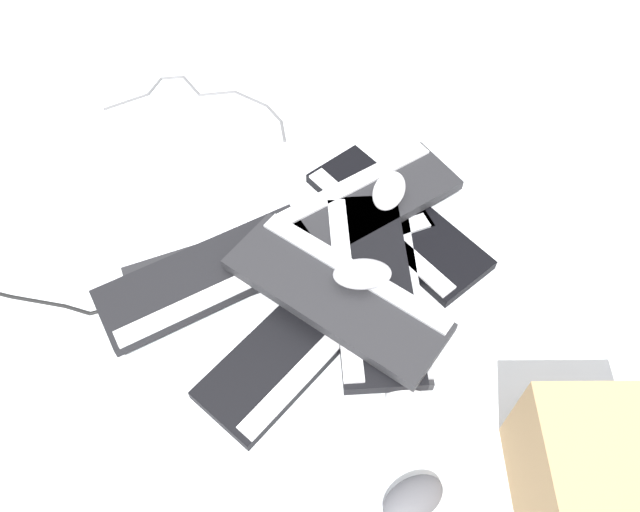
# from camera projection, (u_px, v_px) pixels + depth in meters

# --- Properties ---
(ground_plane) EXTENTS (3.20, 3.20, 0.00)m
(ground_plane) POSITION_uv_depth(u_px,v_px,m) (340.00, 269.00, 1.30)
(ground_plane) COLOR silver
(keyboard_0) EXTENTS (0.46, 0.35, 0.03)m
(keyboard_0) POSITION_uv_depth(u_px,v_px,m) (236.00, 267.00, 1.28)
(keyboard_0) COLOR #232326
(keyboard_0) RESTS_ON ground
(keyboard_1) EXTENTS (0.37, 0.45, 0.03)m
(keyboard_1) POSITION_uv_depth(u_px,v_px,m) (302.00, 338.00, 1.19)
(keyboard_1) COLOR black
(keyboard_1) RESTS_ON ground
(keyboard_2) EXTENTS (0.22, 0.46, 0.03)m
(keyboard_2) POSITION_uv_depth(u_px,v_px,m) (382.00, 287.00, 1.26)
(keyboard_2) COLOR #232326
(keyboard_2) RESTS_ON ground
(keyboard_3) EXTENTS (0.42, 0.41, 0.03)m
(keyboard_3) POSITION_uv_depth(u_px,v_px,m) (395.00, 220.00, 1.36)
(keyboard_3) COLOR black
(keyboard_3) RESTS_ON ground
(keyboard_4) EXTENTS (0.46, 0.34, 0.03)m
(keyboard_4) POSITION_uv_depth(u_px,v_px,m) (328.00, 235.00, 1.33)
(keyboard_4) COLOR black
(keyboard_4) RESTS_ON ground
(keyboard_5) EXTENTS (0.23, 0.46, 0.03)m
(keyboard_5) POSITION_uv_depth(u_px,v_px,m) (371.00, 285.00, 1.22)
(keyboard_5) COLOR black
(keyboard_5) RESTS_ON keyboard_2
(keyboard_6) EXTENTS (0.46, 0.35, 0.03)m
(keyboard_6) POSITION_uv_depth(u_px,v_px,m) (338.00, 294.00, 1.18)
(keyboard_6) COLOR #232326
(keyboard_6) RESTS_ON keyboard_5
(keyboard_7) EXTENTS (0.43, 0.40, 0.03)m
(keyboard_7) POSITION_uv_depth(u_px,v_px,m) (362.00, 205.00, 1.34)
(keyboard_7) COLOR #232326
(keyboard_7) RESTS_ON keyboard_4
(keyboard_8) EXTENTS (0.44, 0.38, 0.03)m
(keyboard_8) POSITION_uv_depth(u_px,v_px,m) (210.00, 276.00, 1.24)
(keyboard_8) COLOR black
(keyboard_8) RESTS_ON keyboard_0
(mouse_0) EXTENTS (0.07, 0.11, 0.04)m
(mouse_0) POSITION_uv_depth(u_px,v_px,m) (404.00, 395.00, 1.12)
(mouse_0) COLOR silver
(mouse_0) RESTS_ON ground
(mouse_1) EXTENTS (0.09, 0.12, 0.04)m
(mouse_1) POSITION_uv_depth(u_px,v_px,m) (389.00, 191.00, 1.32)
(mouse_1) COLOR silver
(mouse_1) RESTS_ON keyboard_7
(mouse_2) EXTENTS (0.12, 0.08, 0.04)m
(mouse_2) POSITION_uv_depth(u_px,v_px,m) (362.00, 274.00, 1.16)
(mouse_2) COLOR #B7B7BC
(mouse_2) RESTS_ON keyboard_6
(mouse_3) EXTENTS (0.13, 0.12, 0.04)m
(mouse_3) POSITION_uv_depth(u_px,v_px,m) (413.00, 499.00, 1.01)
(mouse_3) COLOR #4C4C51
(mouse_3) RESTS_ON ground
(cable_1) EXTENTS (0.48, 0.21, 0.01)m
(cable_1) POSITION_uv_depth(u_px,v_px,m) (205.00, 98.00, 1.60)
(cable_1) COLOR #59595B
(cable_1) RESTS_ON ground
(cardboard_box) EXTENTS (0.25, 0.31, 0.21)m
(cardboard_box) POSITION_uv_depth(u_px,v_px,m) (602.00, 498.00, 0.93)
(cardboard_box) COLOR tan
(cardboard_box) RESTS_ON ground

